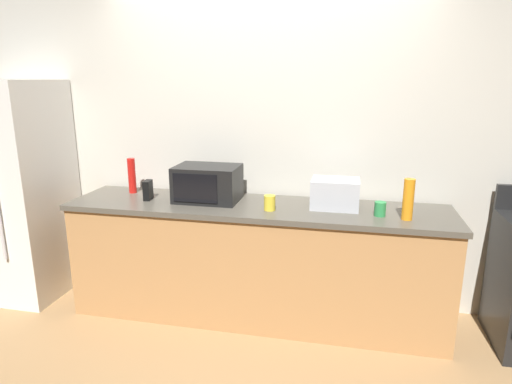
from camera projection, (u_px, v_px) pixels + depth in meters
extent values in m
plane|color=#A87F51|center=(244.00, 343.00, 3.09)|extent=(8.00, 8.00, 0.00)
cube|color=beige|center=(267.00, 137.00, 3.52)|extent=(6.40, 0.10, 2.70)
cube|color=#B27F4C|center=(256.00, 264.00, 3.36)|extent=(2.80, 0.60, 0.86)
cube|color=#514C42|center=(256.00, 208.00, 3.25)|extent=(2.84, 0.64, 0.04)
cube|color=white|center=(17.00, 191.00, 3.67)|extent=(0.72, 0.70, 1.80)
cube|color=black|center=(208.00, 183.00, 3.34)|extent=(0.48, 0.34, 0.27)
cube|color=black|center=(195.00, 188.00, 3.18)|extent=(0.34, 0.01, 0.21)
cube|color=#B7BABF|center=(335.00, 193.00, 3.16)|extent=(0.34, 0.26, 0.21)
cube|color=black|center=(148.00, 190.00, 3.38)|extent=(0.07, 0.12, 0.15)
cylinder|color=orange|center=(408.00, 199.00, 2.88)|extent=(0.07, 0.07, 0.28)
cylinder|color=red|center=(132.00, 176.00, 3.57)|extent=(0.06, 0.06, 0.29)
cylinder|color=#2D8C47|center=(380.00, 209.00, 2.98)|extent=(0.08, 0.08, 0.10)
cylinder|color=yellow|center=(270.00, 203.00, 3.11)|extent=(0.08, 0.08, 0.11)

